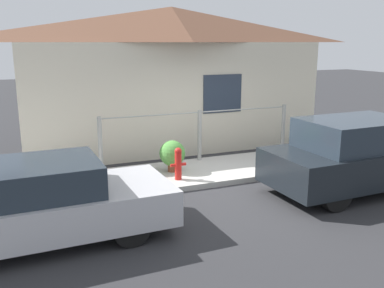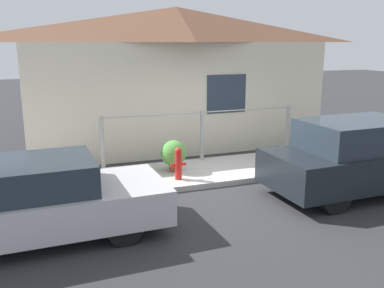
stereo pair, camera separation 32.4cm
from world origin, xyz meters
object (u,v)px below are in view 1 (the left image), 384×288
(car_left, at_px, (29,204))
(potted_plant_near_hydrant, at_px, (172,154))
(car_right, at_px, (359,155))
(fire_hydrant, at_px, (178,163))

(car_left, bearing_deg, potted_plant_near_hydrant, 35.19)
(car_right, bearing_deg, car_left, 178.42)
(car_left, xyz_separation_m, potted_plant_near_hydrant, (3.05, 2.27, -0.10))
(car_right, xyz_separation_m, fire_hydrant, (-3.23, 1.68, -0.25))
(car_right, height_order, fire_hydrant, car_right)
(car_left, height_order, potted_plant_near_hydrant, car_left)
(car_left, height_order, car_right, car_right)
(car_left, distance_m, potted_plant_near_hydrant, 3.81)
(fire_hydrant, bearing_deg, car_right, -27.52)
(car_right, xyz_separation_m, potted_plant_near_hydrant, (-3.15, 2.27, -0.21))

